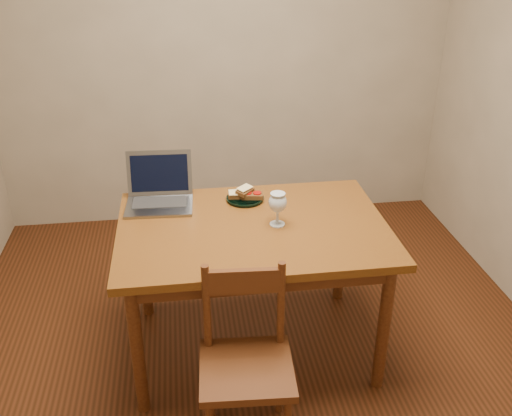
{
  "coord_description": "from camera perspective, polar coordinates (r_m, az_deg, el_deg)",
  "views": [
    {
      "loc": [
        -0.32,
        -2.36,
        2.07
      ],
      "look_at": [
        0.02,
        0.09,
        0.8
      ],
      "focal_mm": 40.0,
      "sensor_mm": 36.0,
      "label": 1
    }
  ],
  "objects": [
    {
      "name": "milk_glass",
      "position": [
        2.72,
        2.17,
        -0.1
      ],
      "size": [
        0.09,
        0.09,
        0.17
      ],
      "primitive_type": null,
      "color": "white",
      "rests_on": "table"
    },
    {
      "name": "sandwich_tomato",
      "position": [
        2.98,
        -0.37,
        1.35
      ],
      "size": [
        0.12,
        0.08,
        0.03
      ],
      "primitive_type": null,
      "rotation": [
        0.0,
        0.0,
        -0.16
      ],
      "color": "#381E0C",
      "rests_on": "plate"
    },
    {
      "name": "sandwich_cheese",
      "position": [
        2.99,
        -1.76,
        1.41
      ],
      "size": [
        0.11,
        0.07,
        0.03
      ],
      "primitive_type": null,
      "rotation": [
        0.0,
        0.0,
        -0.08
      ],
      "color": "#381E0C",
      "rests_on": "plate"
    },
    {
      "name": "front_wall",
      "position": [
        1.12,
        11.35,
        -16.75
      ],
      "size": [
        3.2,
        0.02,
        2.6
      ],
      "primitive_type": "cube",
      "color": "gray",
      "rests_on": "floor"
    },
    {
      "name": "back_wall",
      "position": [
        4.06,
        -3.4,
        16.13
      ],
      "size": [
        3.2,
        0.02,
        2.6
      ],
      "primitive_type": "cube",
      "color": "gray",
      "rests_on": "floor"
    },
    {
      "name": "plate",
      "position": [
        2.99,
        -1.11,
        0.94
      ],
      "size": [
        0.2,
        0.2,
        0.02
      ],
      "primitive_type": "cylinder",
      "color": "black",
      "rests_on": "table"
    },
    {
      "name": "sandwich_top",
      "position": [
        2.98,
        -1.13,
        1.77
      ],
      "size": [
        0.11,
        0.11,
        0.03
      ],
      "primitive_type": null,
      "rotation": [
        0.0,
        0.0,
        0.84
      ],
      "color": "#381E0C",
      "rests_on": "plate"
    },
    {
      "name": "floor",
      "position": [
        3.16,
        -0.19,
        -13.99
      ],
      "size": [
        3.2,
        3.2,
        0.02
      ],
      "primitive_type": "cube",
      "color": "black",
      "rests_on": "ground"
    },
    {
      "name": "table",
      "position": [
        2.8,
        -0.31,
        -3.26
      ],
      "size": [
        1.3,
        0.9,
        0.74
      ],
      "color": "#4F230D",
      "rests_on": "floor"
    },
    {
      "name": "laptop",
      "position": [
        3.0,
        -9.64,
        1.77
      ],
      "size": [
        0.35,
        0.33,
        0.24
      ],
      "rotation": [
        0.0,
        0.0,
        -0.05
      ],
      "color": "slate",
      "rests_on": "table"
    },
    {
      "name": "chair",
      "position": [
        2.43,
        -1.0,
        -14.6
      ],
      "size": [
        0.41,
        0.39,
        0.41
      ],
      "rotation": [
        0.0,
        0.0,
        -0.06
      ],
      "color": "#3D1A0C",
      "rests_on": "floor"
    }
  ]
}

